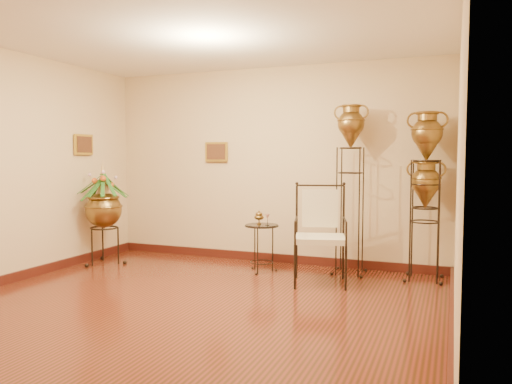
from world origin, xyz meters
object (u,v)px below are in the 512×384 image
at_px(armchair, 320,235).
at_px(side_table, 262,247).
at_px(amphora_tall, 350,187).
at_px(amphora_mid, 425,195).
at_px(planter_urn, 104,205).

relative_size(armchair, side_table, 1.49).
relative_size(amphora_tall, armchair, 1.86).
bearing_deg(armchair, amphora_tall, 56.44).
distance_m(amphora_tall, amphora_mid, 0.93).
bearing_deg(side_table, amphora_mid, 9.22).
bearing_deg(side_table, amphora_tall, 16.64).
relative_size(amphora_tall, side_table, 2.78).
height_order(planter_urn, side_table, planter_urn).
height_order(amphora_tall, planter_urn, amphora_tall).
xyz_separation_m(amphora_tall, side_table, (-1.10, -0.33, -0.80)).
bearing_deg(planter_urn, amphora_mid, 8.98).
distance_m(planter_urn, side_table, 2.36).
bearing_deg(side_table, planter_urn, -171.24).
distance_m(amphora_mid, armchair, 1.41).
relative_size(amphora_mid, armchair, 1.76).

